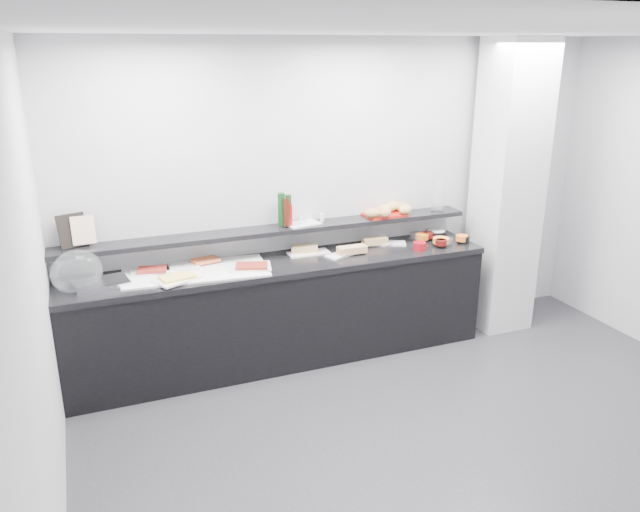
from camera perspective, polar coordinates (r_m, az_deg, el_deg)
name	(u,v)px	position (r m, az deg, el deg)	size (l,w,h in m)	color
ground	(459,450)	(4.55, 12.63, -16.94)	(5.00, 5.00, 0.00)	#2D2D30
back_wall	(344,195)	(5.61, 2.22, 5.61)	(5.00, 0.02, 2.70)	#B1B3B8
ceiling	(495,30)	(3.72, 15.71, 19.31)	(5.00, 5.00, 0.00)	white
column	(507,189)	(6.08, 16.72, 5.86)	(0.50, 0.50, 2.70)	silver
buffet_cabinet	(282,314)	(5.40, -3.46, -5.31)	(3.60, 0.60, 0.85)	black
counter_top	(281,265)	(5.23, -3.56, -0.80)	(3.62, 0.62, 0.05)	black
wall_shelf	(274,230)	(5.31, -4.20, 2.38)	(3.60, 0.25, 0.04)	black
cloche_base	(101,284)	(4.96, -19.37, -2.42)	(0.39, 0.26, 0.04)	silver
cloche_dome	(77,272)	(4.95, -21.33, -1.39)	(0.38, 0.25, 0.34)	white
linen_runner	(195,271)	(5.08, -11.32, -1.38)	(1.14, 0.54, 0.01)	white
platter_meat_a	(150,271)	(5.12, -15.28, -1.32)	(0.30, 0.20, 0.01)	silver
food_meat_a	(152,270)	(5.09, -15.11, -1.22)	(0.22, 0.14, 0.02)	maroon
platter_salmon	(183,267)	(5.16, -12.44, -0.96)	(0.28, 0.19, 0.01)	white
food_salmon	(205,260)	(5.22, -10.44, -0.38)	(0.21, 0.14, 0.02)	orange
platter_cheese	(177,279)	(4.89, -12.95, -2.09)	(0.32, 0.22, 0.01)	white
food_cheese	(177,277)	(4.88, -12.93, -1.88)	(0.25, 0.16, 0.02)	#EFE35D
platter_meat_b	(249,267)	(5.07, -6.47, -0.98)	(0.34, 0.23, 0.01)	white
food_meat_b	(252,266)	(5.03, -6.27, -0.89)	(0.25, 0.16, 0.02)	maroon
sandwich_plate_left	(309,253)	(5.41, -1.04, 0.27)	(0.36, 0.15, 0.01)	white
sandwich_food_left	(304,249)	(5.41, -1.43, 0.68)	(0.23, 0.09, 0.06)	tan
tongs_left	(300,255)	(5.34, -1.83, 0.13)	(0.01, 0.01, 0.16)	silver
sandwich_plate_mid	(342,254)	(5.38, 2.05, 0.16)	(0.31, 0.13, 0.01)	white
sandwich_food_mid	(352,250)	(5.39, 2.94, 0.59)	(0.25, 0.10, 0.06)	tan
tongs_mid	(345,256)	(5.31, 2.32, 0.02)	(0.01, 0.01, 0.16)	silver
sandwich_plate_right	(387,243)	(5.71, 6.12, 1.16)	(0.34, 0.15, 0.01)	silver
sandwich_food_right	(375,241)	(5.64, 5.03, 1.38)	(0.23, 0.09, 0.06)	tan
tongs_right	(388,246)	(5.61, 6.20, 0.94)	(0.01, 0.01, 0.16)	silver
bowl_glass_fruit	(417,237)	(5.86, 8.89, 1.76)	(0.14, 0.14, 0.07)	white
fill_glass_fruit	(422,237)	(5.82, 9.31, 1.77)	(0.12, 0.12, 0.05)	orange
bowl_black_jam	(438,235)	(5.92, 10.72, 1.86)	(0.16, 0.16, 0.07)	black
fill_black_jam	(428,235)	(5.88, 9.84, 1.91)	(0.11, 0.11, 0.05)	#600E0D
bowl_glass_cream	(435,234)	(5.96, 10.50, 1.98)	(0.19, 0.19, 0.07)	white
fill_glass_cream	(436,233)	(5.96, 10.57, 2.09)	(0.16, 0.16, 0.05)	white
bowl_red_jam	(420,246)	(5.58, 9.10, 0.90)	(0.11, 0.11, 0.07)	maroon
fill_red_jam	(441,242)	(5.68, 11.01, 1.23)	(0.10, 0.10, 0.05)	#510D0B
bowl_glass_salmon	(445,242)	(5.74, 11.35, 1.27)	(0.14, 0.14, 0.07)	white
fill_glass_salmon	(441,241)	(5.73, 10.99, 1.40)	(0.15, 0.15, 0.05)	#FE973E
bowl_black_fruit	(464,239)	(5.86, 13.00, 1.51)	(0.11, 0.11, 0.07)	black
fill_black_fruit	(462,238)	(5.85, 12.85, 1.62)	(0.11, 0.11, 0.05)	orange
framed_print	(72,231)	(5.11, -21.71, 2.17)	(0.21, 0.02, 0.26)	black
print_art	(83,230)	(5.10, -20.83, 2.22)	(0.17, 0.00, 0.22)	beige
condiment_tray	(303,224)	(5.40, -1.58, 2.97)	(0.29, 0.18, 0.01)	silver
bottle_green_a	(289,210)	(5.32, -2.89, 4.25)	(0.05, 0.05, 0.26)	#0E3615
bottle_brown	(287,212)	(5.29, -3.07, 4.02)	(0.06, 0.06, 0.24)	#3C150A
bottle_green_b	(281,209)	(5.31, -3.54, 4.30)	(0.06, 0.06, 0.28)	#0F3816
bottle_hot	(290,215)	(5.31, -2.75, 3.76)	(0.04, 0.04, 0.18)	#AE0C13
shaker_salt	(301,220)	(5.36, -1.76, 3.30)	(0.03, 0.03, 0.07)	white
shaker_pepper	(322,217)	(5.44, 0.19, 3.54)	(0.03, 0.03, 0.07)	white
bread_tray	(384,214)	(5.72, 5.91, 3.82)	(0.37, 0.26, 0.02)	#AD1A12
bread_roll_n	(390,207)	(5.77, 6.46, 4.45)	(0.16, 0.10, 0.08)	tan
bread_roll_ne	(394,206)	(5.82, 6.77, 4.57)	(0.12, 0.08, 0.08)	tan
bread_roll_sw	(373,213)	(5.55, 4.88, 3.94)	(0.16, 0.10, 0.08)	#B28244
bread_roll_s	(386,213)	(5.57, 6.01, 3.95)	(0.12, 0.08, 0.08)	#C08549
bread_roll_se	(405,210)	(5.70, 7.81, 4.22)	(0.14, 0.09, 0.08)	tan
bread_roll_midw	(384,209)	(5.69, 5.89, 4.28)	(0.13, 0.08, 0.08)	tan
bread_roll_mide	(402,207)	(5.80, 7.54, 4.49)	(0.14, 0.09, 0.08)	#AF7E43
carafe	(438,196)	(5.89, 10.75, 5.42)	(0.11, 0.11, 0.30)	white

